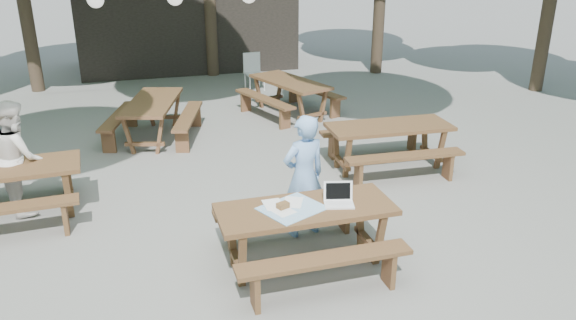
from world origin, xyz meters
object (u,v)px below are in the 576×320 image
at_px(picnic_table_nw, 4,193).
at_px(second_person, 18,157).
at_px(woman, 304,176).
at_px(plastic_chair, 254,79).
at_px(main_picnic_table, 305,235).

relative_size(picnic_table_nw, second_person, 1.29).
distance_m(woman, plastic_chair, 7.54).
height_order(main_picnic_table, woman, woman).
xyz_separation_m(picnic_table_nw, second_person, (0.19, 0.27, 0.40)).
distance_m(picnic_table_nw, woman, 4.03).
distance_m(picnic_table_nw, plastic_chair, 7.66).
xyz_separation_m(main_picnic_table, second_person, (-3.31, 2.50, 0.40)).
bearing_deg(main_picnic_table, woman, 73.49).
bearing_deg(picnic_table_nw, second_person, 51.77).
bearing_deg(second_person, main_picnic_table, -145.32).
bearing_deg(picnic_table_nw, plastic_chair, 47.90).
height_order(main_picnic_table, second_person, second_person).
height_order(second_person, plastic_chair, second_person).
bearing_deg(plastic_chair, main_picnic_table, -105.29).
relative_size(second_person, plastic_chair, 1.75).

